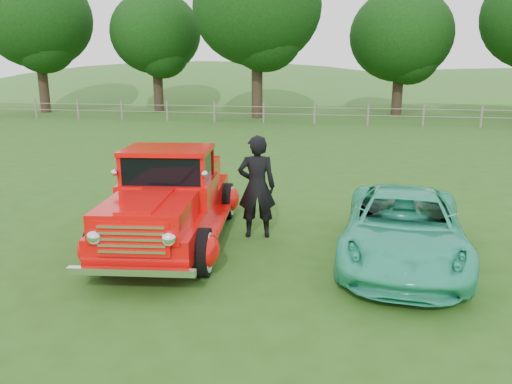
% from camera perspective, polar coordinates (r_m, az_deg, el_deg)
% --- Properties ---
extents(ground, '(140.00, 140.00, 0.00)m').
position_cam_1_polar(ground, '(8.09, -7.54, -9.06)').
color(ground, '#284D14').
rests_on(ground, ground).
extents(distant_hills, '(116.00, 60.00, 18.00)m').
position_cam_1_polar(distant_hills, '(67.25, 5.97, 7.34)').
color(distant_hills, '#2D6424').
rests_on(distant_hills, ground).
extents(fence_line, '(48.00, 0.12, 1.20)m').
position_cam_1_polar(fence_line, '(29.24, 6.73, 8.89)').
color(fence_line, slate).
rests_on(fence_line, ground).
extents(tree_far_west, '(7.60, 7.60, 9.93)m').
position_cam_1_polar(tree_far_west, '(40.10, -23.76, 17.64)').
color(tree_far_west, black).
rests_on(tree_far_west, ground).
extents(tree_mid_west, '(6.40, 6.40, 8.46)m').
position_cam_1_polar(tree_mid_west, '(37.98, -11.39, 17.35)').
color(tree_mid_west, black).
rests_on(tree_mid_west, ground).
extents(tree_near_west, '(8.00, 8.00, 10.42)m').
position_cam_1_polar(tree_near_west, '(32.88, 0.13, 20.36)').
color(tree_near_west, black).
rests_on(tree_near_west, ground).
extents(tree_near_east, '(6.80, 6.80, 8.33)m').
position_cam_1_polar(tree_near_east, '(36.16, 16.26, 16.78)').
color(tree_near_east, black).
rests_on(tree_near_east, ground).
extents(red_pickup, '(2.73, 5.17, 1.78)m').
position_cam_1_polar(red_pickup, '(9.27, -9.73, -0.94)').
color(red_pickup, black).
rests_on(red_pickup, ground).
extents(teal_sedan, '(2.18, 4.28, 1.16)m').
position_cam_1_polar(teal_sedan, '(8.66, 16.50, -3.90)').
color(teal_sedan, '#2DB58B').
rests_on(teal_sedan, ground).
extents(man, '(0.80, 0.61, 1.96)m').
position_cam_1_polar(man, '(9.39, 0.09, 0.60)').
color(man, black).
rests_on(man, ground).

